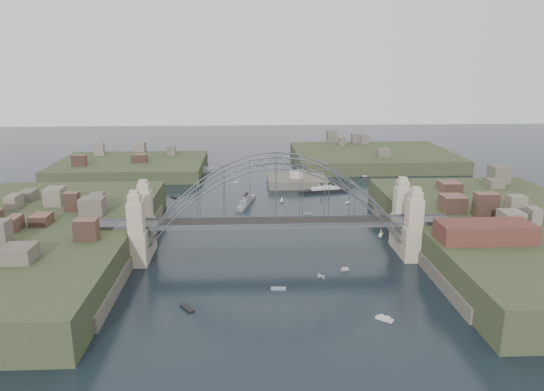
{
  "coord_description": "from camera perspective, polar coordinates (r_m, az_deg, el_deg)",
  "views": [
    {
      "loc": [
        -6.37,
        -113.8,
        45.46
      ],
      "look_at": [
        0.0,
        18.0,
        10.0
      ],
      "focal_mm": 33.42,
      "sensor_mm": 36.0,
      "label": 1
    }
  ],
  "objects": [
    {
      "name": "ground",
      "position": [
        122.71,
        0.41,
        -6.7
      ],
      "size": [
        500.0,
        500.0,
        0.0
      ],
      "primitive_type": "plane",
      "color": "black",
      "rests_on": "ground"
    },
    {
      "name": "bridge",
      "position": [
        118.7,
        0.42,
        -1.17
      ],
      "size": [
        84.0,
        13.8,
        24.6
      ],
      "color": "#4D4D4F",
      "rests_on": "ground"
    },
    {
      "name": "shore_west",
      "position": [
        132.06,
        -25.41,
        -5.71
      ],
      "size": [
        50.5,
        90.0,
        12.0
      ],
      "color": "#303A20",
      "rests_on": "ground"
    },
    {
      "name": "shore_east",
      "position": [
        137.47,
        25.11,
        -4.88
      ],
      "size": [
        50.5,
        90.0,
        12.0
      ],
      "color": "#303A20",
      "rests_on": "ground"
    },
    {
      "name": "headland_nw",
      "position": [
        219.06,
        -15.55,
        2.64
      ],
      "size": [
        60.0,
        45.0,
        9.0
      ],
      "primitive_type": "cube",
      "color": "#303A20",
      "rests_on": "ground"
    },
    {
      "name": "headland_ne",
      "position": [
        235.08,
        11.19,
        3.79
      ],
      "size": [
        70.0,
        55.0,
        9.5
      ],
      "primitive_type": "cube",
      "color": "#303A20",
      "rests_on": "ground"
    },
    {
      "name": "fort_island",
      "position": [
        190.31,
        2.85,
        1.1
      ],
      "size": [
        22.0,
        16.0,
        9.4
      ],
      "color": "#524D42",
      "rests_on": "ground"
    },
    {
      "name": "wharf_shed",
      "position": [
        117.28,
        22.88,
        -3.79
      ],
      "size": [
        20.0,
        8.0,
        4.0
      ],
      "primitive_type": "cube",
      "color": "#592D26",
      "rests_on": "shore_east"
    },
    {
      "name": "finger_pier",
      "position": [
        106.88,
        23.11,
        -11.01
      ],
      "size": [
        4.0,
        22.0,
        1.4
      ],
      "primitive_type": "cube",
      "color": "#4D4D4F",
      "rests_on": "ground"
    },
    {
      "name": "naval_cruiser_near",
      "position": [
        164.62,
        -2.91,
        -0.72
      ],
      "size": [
        6.28,
        17.18,
        5.14
      ],
      "color": "gray",
      "rests_on": "ground"
    },
    {
      "name": "naval_cruiser_far",
      "position": [
        211.13,
        -8.34,
        2.69
      ],
      "size": [
        13.29,
        13.13,
        5.54
      ],
      "color": "gray",
      "rests_on": "ground"
    },
    {
      "name": "ocean_liner",
      "position": [
        180.44,
        6.0,
        0.6
      ],
      "size": [
        18.96,
        5.75,
        4.61
      ],
      "color": "black",
      "rests_on": "ground"
    },
    {
      "name": "aeroplane",
      "position": [
        98.95,
        5.49,
        -9.05
      ],
      "size": [
        1.53,
        2.68,
        0.4
      ],
      "color": "#A8ABAF"
    },
    {
      "name": "small_boat_a",
      "position": [
        144.3,
        -7.36,
        -3.39
      ],
      "size": [
        0.9,
        2.39,
        0.45
      ],
      "color": "silver",
      "rests_on": "ground"
    },
    {
      "name": "small_boat_b",
      "position": [
        154.35,
        4.1,
        -2.07
      ],
      "size": [
        2.12,
        0.97,
        0.45
      ],
      "color": "silver",
      "rests_on": "ground"
    },
    {
      "name": "small_boat_c",
      "position": [
        105.28,
        0.73,
        -10.45
      ],
      "size": [
        3.14,
        1.18,
        0.45
      ],
      "color": "silver",
      "rests_on": "ground"
    },
    {
      "name": "small_boat_d",
      "position": [
        167.81,
        8.51,
        -0.79
      ],
      "size": [
        2.1,
        2.52,
        0.45
      ],
      "color": "silver",
      "rests_on": "ground"
    },
    {
      "name": "small_boat_e",
      "position": [
        175.79,
        -11.03,
        -0.18
      ],
      "size": [
        2.61,
        3.36,
        0.45
      ],
      "color": "silver",
      "rests_on": "ground"
    },
    {
      "name": "small_boat_f",
      "position": [
        166.37,
        1.12,
        -0.46
      ],
      "size": [
        1.64,
        1.56,
        2.38
      ],
      "color": "silver",
      "rests_on": "ground"
    },
    {
      "name": "small_boat_g",
      "position": [
        96.15,
        12.56,
        -13.38
      ],
      "size": [
        3.21,
        2.77,
        1.43
      ],
      "color": "silver",
      "rests_on": "ground"
    },
    {
      "name": "small_boat_h",
      "position": [
        193.7,
        -4.07,
        1.48
      ],
      "size": [
        1.83,
        0.62,
        0.45
      ],
      "color": "silver",
      "rests_on": "ground"
    },
    {
      "name": "small_boat_i",
      "position": [
        138.62,
        12.18,
        -4.09
      ],
      "size": [
        1.85,
        2.71,
        2.38
      ],
      "color": "silver",
      "rests_on": "ground"
    },
    {
      "name": "small_boat_j",
      "position": [
        98.99,
        -9.52,
        -12.42
      ],
      "size": [
        3.09,
        3.69,
        0.45
      ],
      "color": "silver",
      "rests_on": "ground"
    },
    {
      "name": "small_boat_k",
      "position": [
        225.54,
        -0.92,
        3.49
      ],
      "size": [
        2.01,
        0.7,
        1.43
      ],
      "color": "silver",
      "rests_on": "ground"
    },
    {
      "name": "small_boat_l",
      "position": [
        153.88,
        -13.49,
        -2.23
      ],
      "size": [
        2.12,
        2.23,
        2.38
      ],
      "color": "silver",
      "rests_on": "ground"
    },
    {
      "name": "small_boat_m",
      "position": [
        115.02,
        8.2,
        -8.25
      ],
      "size": [
        2.12,
        1.02,
        1.43
      ],
      "color": "silver",
      "rests_on": "ground"
    },
    {
      "name": "small_boat_n",
      "position": [
        205.7,
        10.4,
        2.1
      ],
      "size": [
        3.08,
        1.46,
        1.43
      ],
      "color": "silver",
      "rests_on": "ground"
    }
  ]
}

